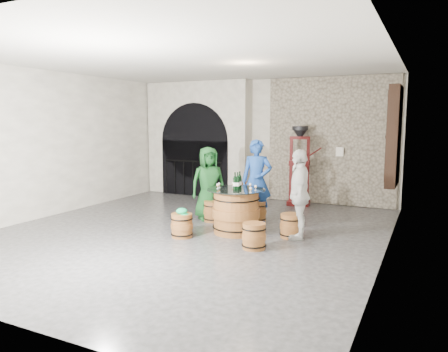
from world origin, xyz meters
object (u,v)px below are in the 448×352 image
at_px(person_white, 299,194).
at_px(corking_press, 300,160).
at_px(wine_bottle_right, 240,181).
at_px(person_blue, 257,181).
at_px(wine_bottle_left, 235,183).
at_px(side_barrel, 240,194).
at_px(barrel_stool_left, 213,211).
at_px(barrel_stool_near_left, 182,226).
at_px(barrel_stool_near_right, 254,236).
at_px(barrel_stool_right, 291,226).
at_px(barrel_table, 236,211).
at_px(barrel_stool_far, 257,211).
at_px(wine_bottle_center, 238,183).
at_px(person_green, 208,183).

distance_m(person_white, corking_press, 3.11).
bearing_deg(wine_bottle_right, person_blue, 90.52).
relative_size(wine_bottle_left, side_barrel, 0.56).
height_order(barrel_stool_left, wine_bottle_left, wine_bottle_left).
height_order(person_white, side_barrel, person_white).
distance_m(barrel_stool_left, person_white, 2.12).
height_order(barrel_stool_left, barrel_stool_near_left, same).
relative_size(barrel_stool_left, barrel_stool_near_right, 1.00).
height_order(barrel_stool_near_left, wine_bottle_right, wine_bottle_right).
distance_m(barrel_stool_right, person_white, 0.61).
height_order(barrel_table, corking_press, corking_press).
height_order(barrel_stool_near_left, person_blue, person_blue).
bearing_deg(barrel_stool_left, person_white, -13.20).
bearing_deg(barrel_table, side_barrel, 112.39).
bearing_deg(side_barrel, barrel_table, -67.61).
distance_m(barrel_stool_left, side_barrel, 1.83).
relative_size(barrel_stool_right, person_blue, 0.25).
xyz_separation_m(person_blue, wine_bottle_right, (0.01, -0.89, 0.11)).
bearing_deg(barrel_stool_near_right, barrel_table, 131.08).
xyz_separation_m(barrel_stool_far, barrel_stool_near_left, (-0.78, -1.74, 0.00)).
bearing_deg(barrel_stool_near_right, barrel_stool_near_left, 176.80).
bearing_deg(side_barrel, person_white, -46.45).
relative_size(wine_bottle_center, corking_press, 0.16).
bearing_deg(barrel_table, barrel_stool_left, 142.43).
xyz_separation_m(barrel_stool_left, wine_bottle_right, (0.84, -0.52, 0.75)).
height_order(barrel_stool_near_left, wine_bottle_center, wine_bottle_center).
distance_m(person_green, wine_bottle_left, 1.31).
height_order(person_blue, side_barrel, person_blue).
relative_size(person_green, corking_press, 0.79).
bearing_deg(person_blue, barrel_stool_right, -56.93).
height_order(barrel_table, person_blue, person_blue).
bearing_deg(barrel_table, barrel_stool_right, 8.20).
height_order(barrel_stool_near_left, wine_bottle_left, wine_bottle_left).
bearing_deg(barrel_stool_near_left, barrel_stool_left, 92.47).
bearing_deg(barrel_stool_near_right, barrel_stool_left, 136.76).
bearing_deg(barrel_stool_left, person_green, 142.43).
relative_size(person_green, wine_bottle_right, 4.81).
distance_m(barrel_table, barrel_stool_near_right, 1.06).
distance_m(barrel_table, person_green, 1.32).
relative_size(barrel_stool_near_right, barrel_stool_near_left, 1.00).
bearing_deg(barrel_stool_right, person_green, 162.87).
distance_m(barrel_table, barrel_stool_far, 1.06).
relative_size(barrel_stool_left, wine_bottle_left, 1.35).
distance_m(barrel_stool_right, side_barrel, 3.08).
xyz_separation_m(barrel_stool_near_right, corking_press, (-0.38, 3.92, 0.93)).
height_order(barrel_stool_far, wine_bottle_right, wine_bottle_right).
bearing_deg(person_blue, barrel_stool_near_right, -86.17).
bearing_deg(wine_bottle_left, barrel_stool_near_right, -46.97).
bearing_deg(corking_press, wine_bottle_center, -103.00).
bearing_deg(person_blue, barrel_stool_far, 72.65).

